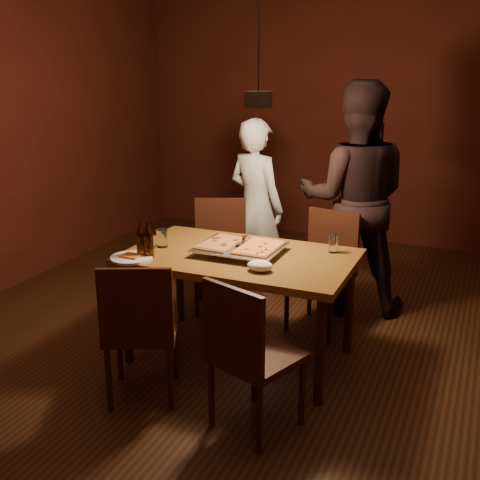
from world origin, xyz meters
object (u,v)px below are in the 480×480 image
at_px(chair_far_left, 220,244).
at_px(chair_near_left, 139,320).
at_px(beer_bottle_b, 149,240).
at_px(plate_slice, 131,258).
at_px(pendant_lamp, 258,98).
at_px(beer_bottle_a, 141,240).
at_px(diner_dark, 354,199).
at_px(chair_near_right, 247,345).
at_px(dining_table, 240,265).
at_px(chair_far_right, 326,259).
at_px(pizza_tray, 240,250).
at_px(diner_white, 256,207).

bearing_deg(chair_far_left, chair_near_left, 74.37).
bearing_deg(beer_bottle_b, plate_slice, -141.00).
distance_m(chair_far_left, pendant_lamp, 1.50).
height_order(beer_bottle_a, diner_dark, diner_dark).
bearing_deg(chair_far_left, chair_near_right, 96.54).
bearing_deg(pendant_lamp, chair_far_left, 131.67).
height_order(chair_near_right, beer_bottle_b, beer_bottle_b).
relative_size(chair_far_left, pendant_lamp, 0.50).
height_order(beer_bottle_a, beer_bottle_b, beer_bottle_b).
bearing_deg(chair_near_right, dining_table, 135.74).
xyz_separation_m(beer_bottle_a, plate_slice, (-0.04, -0.07, -0.11)).
xyz_separation_m(chair_near_right, plate_slice, (-0.99, 0.44, 0.22)).
bearing_deg(chair_far_right, diner_dark, -91.22).
bearing_deg(beer_bottle_a, dining_table, 27.06).
xyz_separation_m(pizza_tray, diner_white, (-0.36, 1.20, -0.01)).
xyz_separation_m(beer_bottle_b, pendant_lamp, (0.59, 0.42, 0.89)).
relative_size(diner_white, pendant_lamp, 1.38).
bearing_deg(diner_dark, chair_far_left, 7.57).
distance_m(plate_slice, diner_white, 1.60).
bearing_deg(beer_bottle_b, chair_near_right, -29.54).
distance_m(chair_near_left, chair_near_right, 0.70).
distance_m(chair_far_right, beer_bottle_a, 1.46).
xyz_separation_m(chair_far_right, chair_near_right, (-0.01, -1.54, 0.00)).
height_order(chair_near_right, plate_slice, chair_near_right).
distance_m(beer_bottle_a, pendant_lamp, 1.18).
bearing_deg(chair_near_right, diner_white, 130.75).
height_order(beer_bottle_b, plate_slice, beer_bottle_b).
bearing_deg(beer_bottle_a, diner_white, 82.31).
distance_m(chair_near_right, beer_bottle_b, 1.09).
xyz_separation_m(chair_near_right, diner_white, (-0.75, 2.02, 0.22)).
bearing_deg(chair_far_left, beer_bottle_b, 66.59).
bearing_deg(chair_far_left, diner_dark, 177.79).
bearing_deg(dining_table, plate_slice, -149.37).
xyz_separation_m(chair_far_right, pendant_lamp, (-0.32, -0.61, 1.22)).
xyz_separation_m(chair_near_right, pendant_lamp, (-0.31, 0.93, 1.22)).
distance_m(chair_near_left, plate_slice, 0.54).
bearing_deg(beer_bottle_a, plate_slice, -117.74).
relative_size(chair_far_left, chair_near_left, 0.99).
bearing_deg(chair_near_right, pendant_lamp, 128.80).
distance_m(dining_table, beer_bottle_a, 0.67).
bearing_deg(chair_far_left, dining_table, 100.32).
xyz_separation_m(chair_far_right, pizza_tray, (-0.40, -0.72, 0.24)).
height_order(diner_dark, pendant_lamp, pendant_lamp).
xyz_separation_m(chair_near_left, diner_white, (-0.06, 1.98, 0.22)).
bearing_deg(pizza_tray, pendant_lamp, 59.13).
height_order(pizza_tray, diner_white, diner_white).
height_order(dining_table, diner_white, diner_white).
bearing_deg(chair_far_left, pendant_lamp, 108.83).
bearing_deg(beer_bottle_a, chair_near_right, -27.87).
bearing_deg(dining_table, chair_far_right, 61.97).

